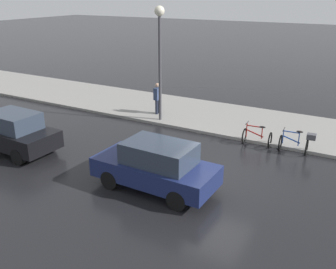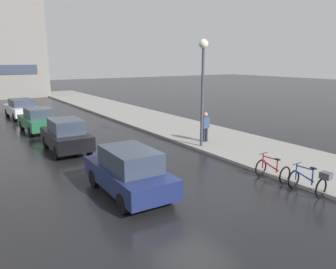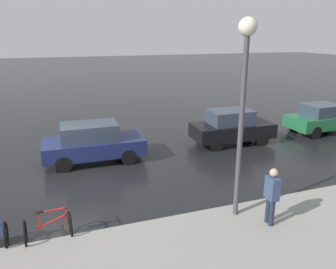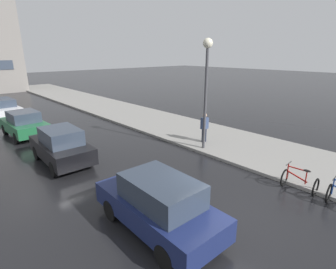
# 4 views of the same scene
# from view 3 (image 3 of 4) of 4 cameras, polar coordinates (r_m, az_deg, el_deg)

# --- Properties ---
(ground_plane) EXTENTS (140.00, 140.00, 0.00)m
(ground_plane) POSITION_cam_3_polar(r_m,az_deg,el_deg) (12.43, -18.12, -8.07)
(ground_plane) COLOR black
(bicycle_second) EXTENTS (0.74, 1.18, 0.97)m
(bicycle_second) POSITION_cam_3_polar(r_m,az_deg,el_deg) (9.20, -20.13, -14.98)
(bicycle_second) COLOR black
(bicycle_second) RESTS_ON ground
(car_navy) EXTENTS (1.85, 4.12, 1.64)m
(car_navy) POSITION_cam_3_polar(r_m,az_deg,el_deg) (13.84, -12.93, -1.37)
(car_navy) COLOR navy
(car_navy) RESTS_ON ground
(car_black) EXTENTS (1.82, 3.94, 1.66)m
(car_black) POSITION_cam_3_polar(r_m,az_deg,el_deg) (16.03, 11.03, 1.30)
(car_black) COLOR black
(car_black) RESTS_ON ground
(car_green) EXTENTS (1.91, 3.89, 1.55)m
(car_green) POSITION_cam_3_polar(r_m,az_deg,el_deg) (19.46, 25.21, 2.58)
(car_green) COLOR #1E6038
(car_green) RESTS_ON ground
(pedestrian) EXTENTS (0.41, 0.27, 1.76)m
(pedestrian) POSITION_cam_3_polar(r_m,az_deg,el_deg) (9.29, 17.59, -10.05)
(pedestrian) COLOR #1E2333
(pedestrian) RESTS_ON ground
(streetlamp) EXTENTS (0.46, 0.46, 5.51)m
(streetlamp) POSITION_cam_3_polar(r_m,az_deg,el_deg) (8.67, 13.10, 8.78)
(streetlamp) COLOR #424247
(streetlamp) RESTS_ON ground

